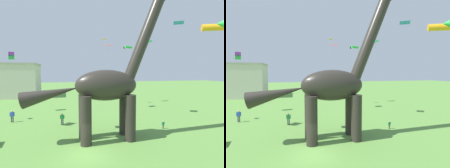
{
  "view_description": "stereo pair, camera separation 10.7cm",
  "coord_description": "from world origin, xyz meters",
  "views": [
    {
      "loc": [
        -1.77,
        -15.71,
        7.49
      ],
      "look_at": [
        3.21,
        3.52,
        6.16
      ],
      "focal_mm": 28.54,
      "sensor_mm": 36.0,
      "label": 1
    },
    {
      "loc": [
        -1.67,
        -15.74,
        7.49
      ],
      "look_at": [
        3.21,
        3.52,
        6.16
      ],
      "focal_mm": 28.54,
      "sensor_mm": 36.0,
      "label": 2
    }
  ],
  "objects": [
    {
      "name": "ground_plane",
      "position": [
        0.0,
        0.0,
        0.0
      ],
      "size": [
        240.0,
        240.0,
        0.0
      ],
      "primitive_type": "plane",
      "color": "#5B8E3D"
    },
    {
      "name": "dinosaur_sculpture",
      "position": [
        2.45,
        3.3,
        6.05
      ],
      "size": [
        16.0,
        3.39,
        16.73
      ],
      "rotation": [
        0.0,
        0.0,
        0.39
      ],
      "color": "#2D2823",
      "rests_on": "ground_plane"
    },
    {
      "name": "person_near_flyer",
      "position": [
        10.55,
        4.93,
        0.65
      ],
      "size": [
        0.4,
        0.18,
        1.07
      ],
      "rotation": [
        0.0,
        0.0,
        4.9
      ],
      "color": "#6B6056",
      "rests_on": "ground_plane"
    },
    {
      "name": "person_far_spectator",
      "position": [
        -9.65,
        13.32,
        1.08
      ],
      "size": [
        0.67,
        0.3,
        1.79
      ],
      "rotation": [
        0.0,
        0.0,
        2.53
      ],
      "color": "#2D3347",
      "rests_on": "ground_plane"
    },
    {
      "name": "person_vendor_side",
      "position": [
        -2.39,
        10.29,
        0.98
      ],
      "size": [
        0.61,
        0.27,
        1.62
      ],
      "rotation": [
        0.0,
        0.0,
        6.02
      ],
      "color": "#2D3347",
      "rests_on": "ground_plane"
    },
    {
      "name": "kite_drifting",
      "position": [
        6.21,
        18.52,
        12.74
      ],
      "size": [
        1.83,
        1.5,
        2.03
      ],
      "color": "red"
    },
    {
      "name": "kite_mid_center",
      "position": [
        12.68,
        5.15,
        13.96
      ],
      "size": [
        1.6,
        1.48,
        0.22
      ],
      "color": "#287AE5"
    },
    {
      "name": "kite_near_low",
      "position": [
        6.4,
        22.99,
        14.69
      ],
      "size": [
        0.98,
        1.01,
        1.02
      ],
      "color": "orange"
    },
    {
      "name": "kite_mid_right",
      "position": [
        -11.19,
        19.83,
        10.41
      ],
      "size": [
        1.14,
        1.14,
        1.32
      ],
      "color": "purple"
    },
    {
      "name": "kite_mid_left",
      "position": [
        0.34,
        6.8,
        5.74
      ],
      "size": [
        0.99,
        1.23,
        0.31
      ],
      "color": "red"
    },
    {
      "name": "kite_apex",
      "position": [
        12.84,
        -0.78,
        12.03
      ],
      "size": [
        2.52,
        2.52,
        0.72
      ],
      "color": "orange"
    },
    {
      "name": "kite_far_right",
      "position": [
        12.48,
        24.57,
        13.36
      ],
      "size": [
        2.08,
        2.08,
        0.6
      ],
      "color": "green"
    },
    {
      "name": "kite_near_high",
      "position": [
        11.84,
        12.08,
        12.59
      ],
      "size": [
        1.84,
        1.92,
        1.92
      ],
      "color": "#19B2B7"
    },
    {
      "name": "background_building_block",
      "position": [
        -17.38,
        43.48,
        5.05
      ],
      "size": [
        14.96,
        11.87,
        10.08
      ],
      "color": "beige",
      "rests_on": "ground_plane"
    }
  ]
}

